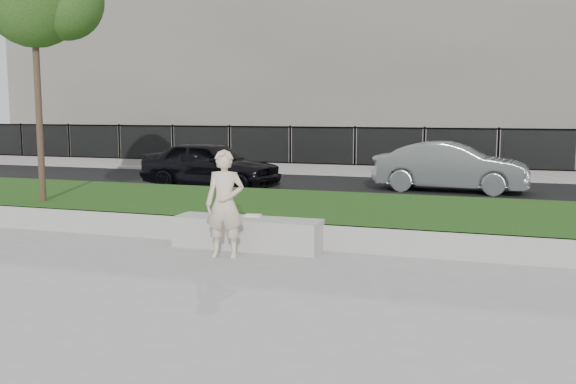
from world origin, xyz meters
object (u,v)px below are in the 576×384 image
(stone_bench, at_px, (247,233))
(book, at_px, (253,215))
(man, at_px, (225,204))
(car_silver, at_px, (451,167))
(car_dark, at_px, (211,165))

(stone_bench, relative_size, book, 9.50)
(man, bearing_deg, stone_bench, 73.74)
(stone_bench, bearing_deg, car_silver, 72.78)
(man, distance_m, book, 0.88)
(book, bearing_deg, car_dark, 111.36)
(man, bearing_deg, book, 73.43)
(book, xyz_separation_m, car_dark, (-3.68, 6.18, 0.19))
(stone_bench, height_order, man, man)
(stone_bench, distance_m, book, 0.31)
(book, bearing_deg, stone_bench, -108.10)
(car_silver, bearing_deg, book, 165.34)
(stone_bench, height_order, car_dark, car_dark)
(book, relative_size, car_dark, 0.07)
(stone_bench, relative_size, man, 1.49)
(stone_bench, xyz_separation_m, car_dark, (-3.65, 6.36, 0.44))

